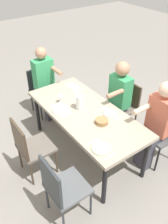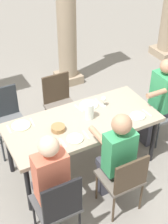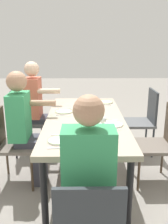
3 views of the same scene
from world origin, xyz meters
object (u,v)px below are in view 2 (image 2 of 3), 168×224
at_px(chair_west_north, 7,116).
at_px(plate_0, 21,125).
at_px(diner_man_white, 50,180).
at_px(diner_guest_third, 116,156).
at_px(stone_column_centre, 66,6).
at_px(plate_1, 75,138).
at_px(plate_3, 138,116).
at_px(chair_mid_north, 60,101).
at_px(dining_table, 82,125).
at_px(wine_glass_2, 104,99).
at_px(plate_2, 89,105).
at_px(water_pitcher, 89,112).
at_px(diner_woman_green, 158,100).
at_px(chair_west_south, 58,205).
at_px(chair_head_east, 166,108).
at_px(chair_mid_south, 124,178).
at_px(bread_basket, 58,128).

bearing_deg(chair_west_north, plate_0, -87.67).
relative_size(diner_man_white, diner_guest_third, 1.02).
relative_size(stone_column_centre, plate_1, 13.92).
bearing_deg(plate_1, plate_3, 1.01).
height_order(chair_mid_north, plate_3, chair_mid_north).
bearing_deg(dining_table, wine_glass_2, 22.30).
xyz_separation_m(plate_2, water_pitcher, (-0.12, -0.25, 0.09)).
height_order(chair_west_north, plate_0, chair_west_north).
bearing_deg(plate_1, chair_west_north, 113.99).
relative_size(stone_column_centre, plate_2, 11.61).
distance_m(chair_mid_north, plate_1, 1.19).
relative_size(diner_man_white, plate_0, 5.32).
distance_m(diner_woman_green, plate_0, 1.93).
bearing_deg(plate_2, stone_column_centre, 72.57).
bearing_deg(chair_west_south, chair_head_east, 22.14).
distance_m(dining_table, plate_3, 0.71).
bearing_deg(diner_man_white, plate_1, 39.06).
relative_size(dining_table, chair_mid_north, 2.10).
distance_m(chair_mid_south, plate_3, 0.89).
relative_size(chair_head_east, plate_2, 3.33).
relative_size(chair_west_north, plate_0, 3.73).
distance_m(stone_column_centre, plate_0, 2.50).
distance_m(chair_west_south, chair_head_east, 2.28).
relative_size(chair_mid_north, diner_woman_green, 0.70).
distance_m(plate_3, bread_basket, 1.03).
xyz_separation_m(dining_table, stone_column_centre, (0.82, 2.13, 0.76)).
relative_size(plate_0, water_pitcher, 1.19).
distance_m(chair_west_north, diner_man_white, 1.53).
xyz_separation_m(chair_head_east, plate_3, (-0.71, -0.24, 0.28)).
bearing_deg(plate_2, chair_mid_south, -98.22).
bearing_deg(chair_mid_south, water_pitcher, 87.51).
relative_size(diner_man_white, plate_1, 6.29).
relative_size(chair_mid_north, stone_column_centre, 0.31).
bearing_deg(diner_guest_third, plate_1, 126.94).
distance_m(diner_guest_third, plate_0, 1.22).
height_order(chair_mid_south, bread_basket, chair_mid_south).
bearing_deg(water_pitcher, diner_guest_third, -93.41).
relative_size(chair_west_north, plate_3, 4.58).
bearing_deg(dining_table, plate_3, -19.82).
height_order(chair_mid_south, plate_3, chair_mid_south).
height_order(wine_glass_2, bread_basket, wine_glass_2).
xyz_separation_m(stone_column_centre, bread_basket, (-1.16, -2.15, -0.66)).
bearing_deg(chair_head_east, plate_0, 172.52).
xyz_separation_m(diner_man_white, plate_3, (1.40, 0.42, 0.06)).
distance_m(diner_guest_third, plate_2, 0.95).
relative_size(dining_table, stone_column_centre, 0.65).
relative_size(diner_woman_green, stone_column_centre, 0.44).
height_order(chair_west_south, plate_0, chair_west_south).
height_order(diner_guest_third, stone_column_centre, stone_column_centre).
relative_size(diner_woman_green, bread_basket, 7.76).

